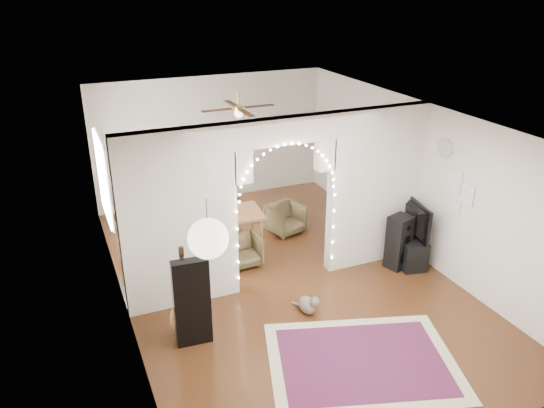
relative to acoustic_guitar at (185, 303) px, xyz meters
name	(u,v)px	position (x,y,z in m)	size (l,w,h in m)	color
floor	(283,279)	(1.82, 0.79, -0.50)	(7.50, 7.50, 0.00)	black
ceiling	(285,117)	(1.82, 0.79, 2.20)	(5.00, 7.50, 0.02)	white
wall_back	(212,139)	(1.82, 4.54, 0.85)	(5.00, 0.02, 2.70)	silver
wall_front	(448,348)	(1.82, -2.96, 0.85)	(5.00, 0.02, 2.70)	silver
wall_left	(118,231)	(-0.68, 0.79, 0.85)	(0.02, 7.50, 2.70)	silver
wall_right	(417,180)	(4.32, 0.79, 0.85)	(0.02, 7.50, 2.70)	silver
divider_wall	(284,199)	(1.82, 0.79, 0.93)	(5.00, 0.20, 2.70)	silver
fairy_lights	(288,194)	(1.82, 0.66, 1.05)	(1.64, 0.04, 1.60)	#FFEABF
window	(103,178)	(-0.65, 2.59, 1.00)	(0.04, 1.20, 1.40)	white
wall_clock	(446,148)	(4.30, 0.19, 1.60)	(0.31, 0.31, 0.03)	white
picture_frames	(458,193)	(4.30, -0.21, 1.00)	(0.02, 0.50, 0.70)	white
paper_lantern	(208,239)	(-0.08, -1.61, 1.75)	(0.40, 0.40, 0.40)	white
ceiling_fan	(238,108)	(1.82, 2.79, 1.90)	(1.10, 1.10, 0.30)	#AF8E3A
area_rug	(362,361)	(1.92, -1.47, -0.49)	(2.39, 1.79, 0.02)	maroon
guitar_case	(192,303)	(0.04, -0.22, 0.13)	(0.48, 0.16, 1.26)	black
acoustic_guitar	(185,303)	(0.00, 0.00, 0.00)	(0.48, 0.25, 1.15)	tan
tabby_cat	(308,304)	(1.76, -0.22, -0.36)	(0.33, 0.51, 0.34)	brown
floor_speaker	(399,242)	(3.76, 0.39, -0.04)	(0.44, 0.41, 0.93)	black
media_console	(405,247)	(4.02, 0.54, -0.25)	(0.40, 1.00, 0.50)	black
tv	(408,218)	(4.02, 0.54, 0.31)	(1.07, 0.14, 0.62)	black
bookcase	(172,179)	(0.84, 4.29, 0.17)	(1.31, 0.33, 1.35)	beige
dining_table	(227,217)	(1.30, 2.03, 0.18)	(1.27, 0.90, 0.76)	olive
flower_vase	(227,208)	(1.30, 2.03, 0.35)	(0.18, 0.18, 0.19)	white
dining_chair_left	(243,250)	(1.38, 1.50, -0.24)	(0.56, 0.58, 0.53)	#4A3E25
dining_chair_right	(286,219)	(2.56, 2.33, -0.22)	(0.60, 0.62, 0.56)	#4A3E25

